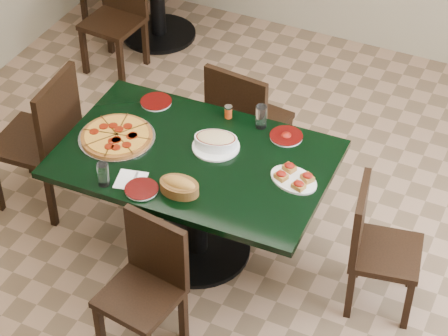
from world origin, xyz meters
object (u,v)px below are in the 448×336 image
at_px(pepperoni_pizza, 117,136).
at_px(lasagna_casserole, 216,141).
at_px(chair_right, 374,243).
at_px(bread_basket, 179,186).
at_px(main_table, 195,181).
at_px(chair_left, 45,134).
at_px(bruschetta_platter, 294,177).
at_px(chair_far, 244,119).
at_px(chair_near, 147,280).
at_px(back_chair_near, 118,10).

bearing_deg(pepperoni_pizza, lasagna_casserole, 17.11).
xyz_separation_m(chair_right, bread_basket, (-1.01, -0.37, 0.34)).
relative_size(main_table, chair_left, 1.59).
height_order(bread_basket, bruschetta_platter, bread_basket).
bearing_deg(chair_far, bruschetta_platter, 137.34).
relative_size(lasagna_casserole, bruschetta_platter, 0.84).
relative_size(chair_far, chair_near, 1.13).
xyz_separation_m(chair_far, chair_right, (1.08, -0.65, -0.06)).
relative_size(chair_left, back_chair_near, 1.13).
bearing_deg(bread_basket, chair_far, 93.64).
bearing_deg(chair_right, chair_far, 48.55).
bearing_deg(chair_left, chair_right, 87.54).
height_order(pepperoni_pizza, bread_basket, bread_basket).
distance_m(chair_far, pepperoni_pizza, 0.93).
bearing_deg(pepperoni_pizza, chair_far, 58.77).
xyz_separation_m(back_chair_near, lasagna_casserole, (1.55, -1.49, 0.31)).
height_order(chair_far, back_chair_near, chair_far).
xyz_separation_m(chair_near, chair_left, (-1.11, 0.72, 0.10)).
distance_m(chair_near, bread_basket, 0.53).
distance_m(chair_right, bruschetta_platter, 0.58).
distance_m(chair_near, bruschetta_platter, 0.96).
bearing_deg(chair_near, chair_far, 101.42).
distance_m(main_table, chair_far, 0.72).
relative_size(chair_near, chair_left, 0.84).
height_order(main_table, chair_far, chair_far).
bearing_deg(pepperoni_pizza, chair_right, 4.37).
distance_m(main_table, chair_left, 1.05).
bearing_deg(bread_basket, bruschetta_platter, 32.78).
height_order(chair_near, bread_basket, bread_basket).
xyz_separation_m(pepperoni_pizza, lasagna_casserole, (0.55, 0.17, 0.03)).
distance_m(chair_far, back_chair_near, 1.72).
xyz_separation_m(main_table, chair_right, (1.07, 0.07, -0.12)).
xyz_separation_m(lasagna_casserole, bread_basket, (-0.01, -0.42, -0.01)).
xyz_separation_m(chair_far, bread_basket, (0.07, -1.02, 0.27)).
height_order(main_table, chair_left, chair_left).
height_order(chair_near, bruschetta_platter, chair_near).
relative_size(chair_right, back_chair_near, 0.95).
relative_size(chair_near, back_chair_near, 0.95).
bearing_deg(chair_right, back_chair_near, 48.21).
bearing_deg(pepperoni_pizza, main_table, 5.71).
bearing_deg(chair_near, back_chair_near, 131.74).
xyz_separation_m(chair_right, chair_left, (-2.11, -0.06, 0.10)).
xyz_separation_m(chair_far, chair_near, (0.08, -1.42, -0.06)).
bearing_deg(bread_basket, back_chair_near, 128.14).
bearing_deg(chair_far, chair_right, 154.98).
xyz_separation_m(chair_near, chair_right, (1.00, 0.78, 0.00)).
relative_size(bread_basket, bruschetta_platter, 0.67).
relative_size(chair_right, chair_left, 0.84).
relative_size(back_chair_near, pepperoni_pizza, 1.93).
relative_size(chair_far, chair_right, 1.13).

